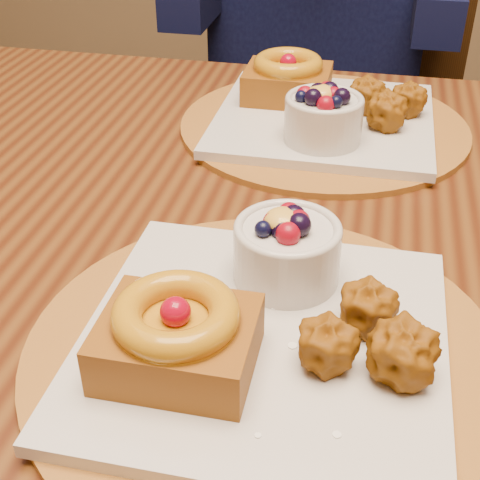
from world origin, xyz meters
name	(u,v)px	position (x,y,z in m)	size (l,w,h in m)	color
dining_table	(298,271)	(-0.01, 0.07, 0.68)	(1.60, 0.90, 0.76)	#3C190B
place_setting_near	(262,323)	(-0.02, -0.15, 0.78)	(0.38, 0.38, 0.09)	brown
place_setting_far	(322,111)	(-0.02, 0.28, 0.78)	(0.38, 0.38, 0.09)	brown
chair_far	(346,126)	(-0.01, 0.78, 0.55)	(0.49, 0.49, 0.98)	black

